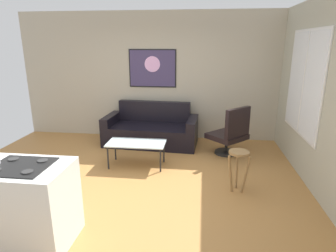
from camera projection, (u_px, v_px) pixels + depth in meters
ground at (139, 185)px, 4.52m from camera, size 6.40×6.40×0.04m
back_wall at (160, 77)px, 6.43m from camera, size 6.40×0.05×2.80m
right_wall at (320, 96)px, 4.10m from camera, size 0.05×6.40×2.80m
couch at (151, 131)px, 6.24m from camera, size 2.02×1.00×0.88m
coffee_table at (136, 145)px, 5.08m from camera, size 1.02×0.51×0.44m
armchair at (231, 133)px, 5.56m from camera, size 0.88×0.88×0.97m
bar_stool at (238, 161)px, 4.17m from camera, size 0.34×0.34×0.63m
kitchen_counter at (3, 203)px, 3.13m from camera, size 1.51×0.68×0.92m
wall_painting at (152, 68)px, 6.36m from camera, size 1.06×0.03×0.83m
window at (304, 83)px, 4.65m from camera, size 0.03×1.60×1.70m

